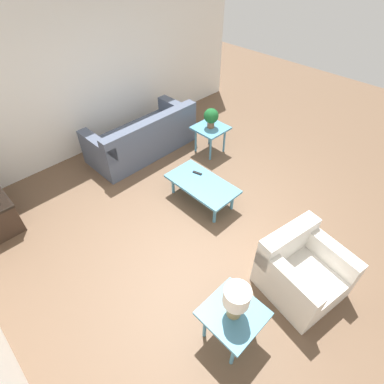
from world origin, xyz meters
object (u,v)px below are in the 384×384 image
Objects in this scene: coffee_table at (202,185)px; side_table_plant at (210,131)px; sofa at (143,138)px; side_table_lamp at (233,316)px; potted_plant at (211,117)px; table_lamp at (236,300)px; armchair at (300,271)px.

coffee_table is 1.45m from side_table_plant.
side_table_lamp is at bearing 65.47° from sofa.
potted_plant is (2.64, -2.50, 0.30)m from side_table_lamp.
table_lamp is (-0.00, 0.00, 0.35)m from side_table_lamp.
side_table_lamp is 1.35× the size of table_lamp.
potted_plant is at bearing -43.40° from side_table_lamp.
side_table_plant is (0.88, -1.14, 0.13)m from coffee_table.
coffee_table is 2.67× the size of table_lamp.
side_table_plant is 1.55× the size of potted_plant.
potted_plant is at bearing -26.57° from side_table_plant.
side_table_plant is (2.82, -1.40, 0.16)m from armchair.
sofa is at bearing 45.71° from side_table_plant.
sofa is 1.32m from side_table_plant.
coffee_table is 1.98× the size of side_table_plant.
coffee_table is (-1.80, 0.20, 0.03)m from sofa.
table_lamp reaches higher than potted_plant.
side_table_lamp is (-2.64, 2.50, 0.00)m from side_table_plant.
armchair is at bearing -99.12° from table_lamp.
potted_plant reaches higher than side_table_lamp.
table_lamp is (-2.64, 2.50, 0.05)m from potted_plant.
sofa is 2.11× the size of armchair.
sofa is 3.89m from side_table_lamp.
armchair is 1.72× the size of side_table_plant.
side_table_lamp is 3.65m from potted_plant.
sofa is at bearing -23.72° from side_table_lamp.
side_table_lamp is at bearing 0.00° from table_lamp.
table_lamp is (-3.56, 1.56, 0.52)m from sofa.
table_lamp is at bearing 142.30° from coffee_table.
potted_plant is (0.88, -1.14, 0.43)m from coffee_table.
coffee_table is at bearing 127.80° from side_table_plant.
potted_plant is at bearing -52.20° from coffee_table.
side_table_plant and side_table_lamp have the same top height.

